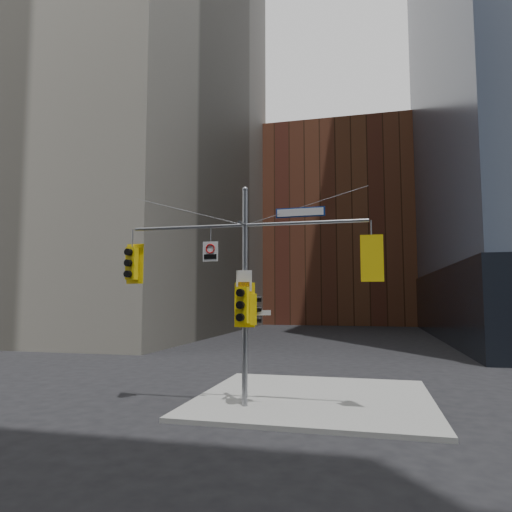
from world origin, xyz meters
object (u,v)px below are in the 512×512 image
at_px(traffic_light_pole_side, 255,309).
at_px(traffic_light_pole_front, 243,305).
at_px(street_sign_blade, 300,212).
at_px(regulatory_sign_arm, 210,251).
at_px(traffic_light_east_arm, 372,259).
at_px(signal_assembly, 245,273).
at_px(traffic_light_west_arm, 132,263).

distance_m(traffic_light_pole_side, traffic_light_pole_front, 0.45).
bearing_deg(street_sign_blade, regulatory_sign_arm, -177.44).
relative_size(traffic_light_pole_side, street_sign_blade, 0.63).
distance_m(traffic_light_east_arm, traffic_light_pole_front, 4.31).
xyz_separation_m(traffic_light_east_arm, traffic_light_pole_front, (-4.06, -0.27, -1.43)).
bearing_deg(traffic_light_pole_front, regulatory_sign_arm, 172.38).
bearing_deg(street_sign_blade, traffic_light_pole_front, -169.57).
height_order(street_sign_blade, regulatory_sign_arm, street_sign_blade).
height_order(signal_assembly, traffic_light_west_arm, signal_assembly).
bearing_deg(signal_assembly, traffic_light_east_arm, 0.00).
bearing_deg(street_sign_blade, signal_assembly, -177.79).
bearing_deg(traffic_light_west_arm, street_sign_blade, 6.12).
distance_m(signal_assembly, street_sign_blade, 2.67).
xyz_separation_m(street_sign_blade, regulatory_sign_arm, (-3.04, -0.02, -1.18)).
bearing_deg(traffic_light_pole_side, traffic_light_east_arm, -104.12).
bearing_deg(traffic_light_west_arm, traffic_light_pole_side, 6.27).
height_order(traffic_light_east_arm, traffic_light_pole_side, traffic_light_east_arm).
height_order(traffic_light_west_arm, traffic_light_east_arm, traffic_light_east_arm).
distance_m(traffic_light_west_arm, traffic_light_east_arm, 8.17).
relative_size(signal_assembly, traffic_light_west_arm, 5.65).
relative_size(traffic_light_pole_front, regulatory_sign_arm, 2.16).
relative_size(traffic_light_west_arm, traffic_light_pole_side, 1.40).
xyz_separation_m(traffic_light_east_arm, street_sign_blade, (-2.21, 0.00, 1.55)).
relative_size(signal_assembly, traffic_light_pole_front, 5.56).
distance_m(traffic_light_east_arm, street_sign_blade, 2.70).
bearing_deg(traffic_light_pole_front, signal_assembly, 94.05).
xyz_separation_m(signal_assembly, traffic_light_pole_side, (0.32, 0.02, -1.19)).
distance_m(signal_assembly, traffic_light_pole_front, 1.08).
xyz_separation_m(traffic_light_west_arm, street_sign_blade, (5.96, -0.01, 1.55)).
height_order(signal_assembly, traffic_light_pole_side, signal_assembly).
distance_m(traffic_light_west_arm, street_sign_blade, 6.16).
xyz_separation_m(traffic_light_east_arm, regulatory_sign_arm, (-5.26, -0.02, 0.37)).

